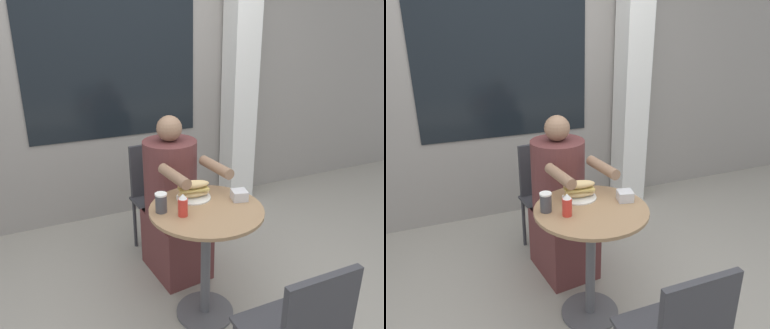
{
  "view_description": "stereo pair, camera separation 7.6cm",
  "coord_description": "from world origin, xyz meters",
  "views": [
    {
      "loc": [
        -0.88,
        -1.72,
        1.74
      ],
      "look_at": [
        0.0,
        0.2,
        0.95
      ],
      "focal_mm": 35.0,
      "sensor_mm": 36.0,
      "label": 1
    },
    {
      "loc": [
        -0.81,
        -1.75,
        1.74
      ],
      "look_at": [
        0.0,
        0.2,
        0.95
      ],
      "focal_mm": 35.0,
      "sensor_mm": 36.0,
      "label": 2
    }
  ],
  "objects": [
    {
      "name": "ground_plane",
      "position": [
        0.0,
        0.0,
        0.0
      ],
      "size": [
        8.0,
        8.0,
        0.0
      ],
      "primitive_type": "plane",
      "color": "gray"
    },
    {
      "name": "storefront_wall",
      "position": [
        -0.0,
        1.62,
        1.4
      ],
      "size": [
        8.0,
        0.09,
        2.8
      ],
      "color": "gray",
      "rests_on": "ground_plane"
    },
    {
      "name": "lattice_pillar",
      "position": [
        1.07,
        1.43,
        1.2
      ],
      "size": [
        0.26,
        0.26,
        2.4
      ],
      "color": "silver",
      "rests_on": "ground_plane"
    },
    {
      "name": "cafe_table",
      "position": [
        0.0,
        0.0,
        0.55
      ],
      "size": [
        0.67,
        0.67,
        0.75
      ],
      "color": "#997551",
      "rests_on": "ground_plane"
    },
    {
      "name": "diner_chair",
      "position": [
        -0.01,
        0.88,
        0.52
      ],
      "size": [
        0.42,
        0.42,
        0.87
      ],
      "rotation": [
        0.0,
        0.0,
        3.25
      ],
      "color": "#333338",
      "rests_on": "ground_plane"
    },
    {
      "name": "seated_diner",
      "position": [
        0.01,
        0.53,
        0.51
      ],
      "size": [
        0.44,
        0.7,
        1.18
      ],
      "rotation": [
        0.0,
        0.0,
        3.25
      ],
      "color": "brown",
      "rests_on": "ground_plane"
    },
    {
      "name": "sandwich_on_plate",
      "position": [
        -0.01,
        0.16,
        0.8
      ],
      "size": [
        0.21,
        0.21,
        0.11
      ],
      "rotation": [
        0.0,
        0.0,
        -0.16
      ],
      "color": "white",
      "rests_on": "cafe_table"
    },
    {
      "name": "drink_cup",
      "position": [
        -0.25,
        0.06,
        0.81
      ],
      "size": [
        0.07,
        0.07,
        0.11
      ],
      "color": "#424247",
      "rests_on": "cafe_table"
    },
    {
      "name": "napkin_box",
      "position": [
        0.23,
        0.02,
        0.78
      ],
      "size": [
        0.11,
        0.11,
        0.06
      ],
      "rotation": [
        0.0,
        0.0,
        -0.24
      ],
      "color": "silver",
      "rests_on": "cafe_table"
    },
    {
      "name": "condiment_bottle",
      "position": [
        -0.16,
        -0.03,
        0.82
      ],
      "size": [
        0.05,
        0.05,
        0.13
      ],
      "color": "red",
      "rests_on": "cafe_table"
    }
  ]
}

